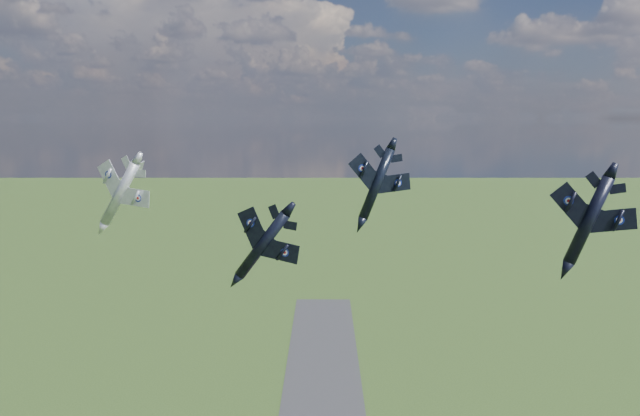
# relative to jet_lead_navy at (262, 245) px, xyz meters

# --- Properties ---
(jet_lead_navy) EXTENTS (14.09, 17.19, 8.96)m
(jet_lead_navy) POSITION_rel_jet_lead_navy_xyz_m (0.00, 0.00, 0.00)
(jet_lead_navy) COLOR black
(jet_right_navy) EXTENTS (13.33, 16.11, 6.31)m
(jet_right_navy) POSITION_rel_jet_lead_navy_xyz_m (37.34, -11.74, 5.21)
(jet_right_navy) COLOR black
(jet_high_navy) EXTENTS (15.57, 18.71, 7.57)m
(jet_high_navy) POSITION_rel_jet_lead_navy_xyz_m (16.49, 19.53, 6.01)
(jet_high_navy) COLOR black
(jet_left_silver) EXTENTS (16.03, 18.82, 9.02)m
(jet_left_silver) POSITION_rel_jet_lead_navy_xyz_m (-23.87, 16.55, 4.78)
(jet_left_silver) COLOR #A6ABB1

